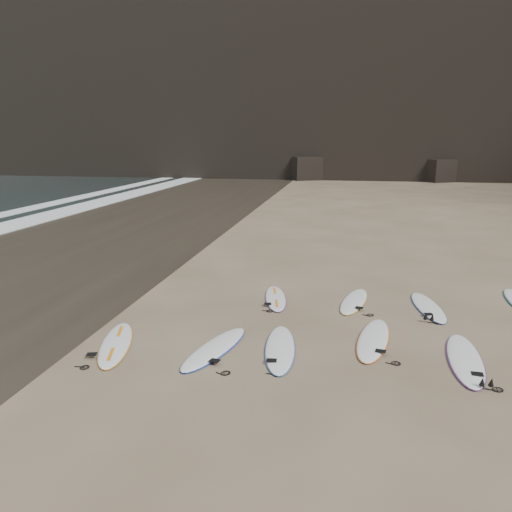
{
  "coord_description": "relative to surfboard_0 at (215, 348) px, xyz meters",
  "views": [
    {
      "loc": [
        -1.22,
        -10.68,
        4.54
      ],
      "look_at": [
        -3.51,
        1.86,
        1.5
      ],
      "focal_mm": 35.0,
      "sensor_mm": 36.0,
      "label": 1
    }
  ],
  "objects": [
    {
      "name": "surfboard_11",
      "position": [
        -2.25,
        -0.17,
        -0.0
      ],
      "size": [
        1.34,
        2.65,
        0.09
      ],
      "primitive_type": "ellipsoid",
      "rotation": [
        0.0,
        0.0,
        0.29
      ],
      "color": "white",
      "rests_on": "ground"
    },
    {
      "name": "surfboard_6",
      "position": [
        3.03,
        3.84,
        -0.0
      ],
      "size": [
        1.05,
        2.51,
        0.09
      ],
      "primitive_type": "ellipsoid",
      "rotation": [
        0.0,
        0.0,
        -0.2
      ],
      "color": "white",
      "rests_on": "ground"
    },
    {
      "name": "surfboard_1",
      "position": [
        1.41,
        0.25,
        0.0
      ],
      "size": [
        0.91,
        2.67,
        0.09
      ],
      "primitive_type": "ellipsoid",
      "rotation": [
        0.0,
        0.0,
        0.11
      ],
      "color": "white",
      "rests_on": "ground"
    },
    {
      "name": "wet_sand",
      "position": [
        -9.07,
        10.85,
        -0.04
      ],
      "size": [
        12.0,
        200.0,
        0.01
      ],
      "primitive_type": "cube",
      "color": "#383026",
      "rests_on": "ground"
    },
    {
      "name": "surfboard_2",
      "position": [
        3.44,
        1.13,
        0.0
      ],
      "size": [
        1.06,
        2.74,
        0.1
      ],
      "primitive_type": "ellipsoid",
      "rotation": [
        0.0,
        0.0,
        -0.16
      ],
      "color": "white",
      "rests_on": "ground"
    },
    {
      "name": "surfboard_7",
      "position": [
        5.01,
        3.69,
        -0.0
      ],
      "size": [
        0.94,
        2.6,
        0.09
      ],
      "primitive_type": "ellipsoid",
      "rotation": [
        0.0,
        0.0,
        0.13
      ],
      "color": "white",
      "rests_on": "ground"
    },
    {
      "name": "ground",
      "position": [
        3.93,
        0.85,
        -0.05
      ],
      "size": [
        240.0,
        240.0,
        0.0
      ],
      "primitive_type": "plane",
      "color": "#897559",
      "rests_on": "ground"
    },
    {
      "name": "surfboard_0",
      "position": [
        0.0,
        0.0,
        0.0
      ],
      "size": [
        1.26,
        2.67,
        0.09
      ],
      "primitive_type": "ellipsoid",
      "rotation": [
        0.0,
        0.0,
        -0.26
      ],
      "color": "white",
      "rests_on": "ground"
    },
    {
      "name": "surfboard_5",
      "position": [
        0.81,
        3.71,
        -0.0
      ],
      "size": [
        1.0,
        2.41,
        0.08
      ],
      "primitive_type": "ellipsoid",
      "rotation": [
        0.0,
        0.0,
        0.19
      ],
      "color": "white",
      "rests_on": "ground"
    },
    {
      "name": "surfboard_3",
      "position": [
        5.28,
        0.4,
        0.0
      ],
      "size": [
        0.88,
        2.78,
        0.1
      ],
      "primitive_type": "ellipsoid",
      "rotation": [
        0.0,
        0.0,
        -0.08
      ],
      "color": "white",
      "rests_on": "ground"
    }
  ]
}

